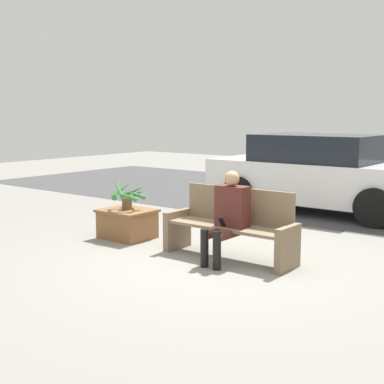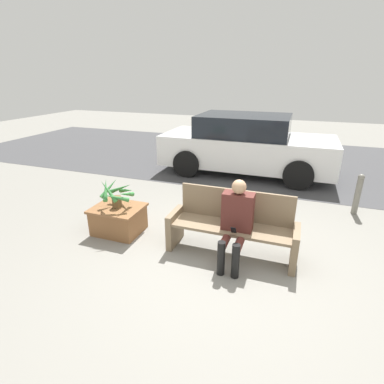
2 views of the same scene
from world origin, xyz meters
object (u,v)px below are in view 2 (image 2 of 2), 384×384
(bench, at_px, (232,226))
(potted_plant, at_px, (116,194))
(person_seated, at_px, (236,219))
(bollard_post, at_px, (358,193))
(planter_box, at_px, (119,218))
(parked_car, at_px, (246,145))

(bench, xyz_separation_m, potted_plant, (-1.90, -0.04, 0.25))
(potted_plant, bearing_deg, bench, 1.06)
(bench, height_order, person_seated, person_seated)
(person_seated, bearing_deg, bollard_post, 51.42)
(bench, bearing_deg, potted_plant, -178.94)
(person_seated, distance_m, bollard_post, 2.93)
(person_seated, height_order, planter_box, person_seated)
(person_seated, bearing_deg, planter_box, 175.21)
(person_seated, height_order, potted_plant, person_seated)
(person_seated, bearing_deg, potted_plant, 175.12)
(bollard_post, bearing_deg, planter_box, -150.94)
(potted_plant, distance_m, parked_car, 4.21)
(bollard_post, bearing_deg, parked_car, 142.53)
(planter_box, distance_m, parked_car, 4.24)
(planter_box, relative_size, potted_plant, 1.34)
(potted_plant, relative_size, parked_car, 0.14)
(person_seated, distance_m, parked_car, 4.20)
(planter_box, distance_m, potted_plant, 0.44)
(person_seated, distance_m, potted_plant, 1.99)
(bench, relative_size, bollard_post, 2.35)
(person_seated, xyz_separation_m, planter_box, (-1.99, 0.17, -0.40))
(parked_car, relative_size, bollard_post, 5.57)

